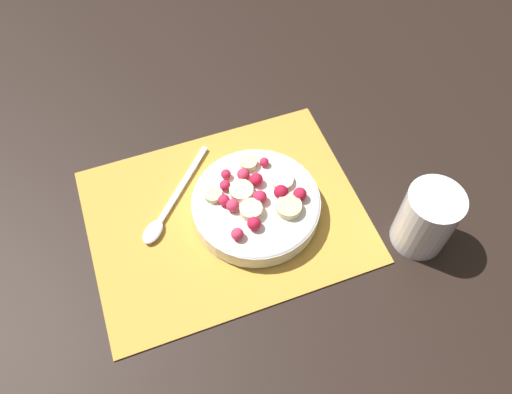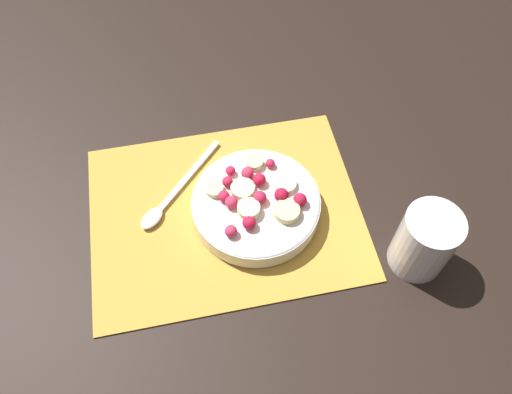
% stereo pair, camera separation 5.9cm
% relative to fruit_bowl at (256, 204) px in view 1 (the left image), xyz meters
% --- Properties ---
extents(ground_plane, '(3.00, 3.00, 0.00)m').
position_rel_fruit_bowl_xyz_m(ground_plane, '(-0.05, 0.01, -0.03)').
color(ground_plane, black).
extents(placemat, '(0.41, 0.32, 0.01)m').
position_rel_fruit_bowl_xyz_m(placemat, '(-0.05, 0.01, -0.02)').
color(placemat, gold).
rests_on(placemat, ground_plane).
extents(fruit_bowl, '(0.19, 0.19, 0.05)m').
position_rel_fruit_bowl_xyz_m(fruit_bowl, '(0.00, 0.00, 0.00)').
color(fruit_bowl, white).
rests_on(fruit_bowl, placemat).
extents(spoon, '(0.15, 0.15, 0.01)m').
position_rel_fruit_bowl_xyz_m(spoon, '(-0.13, 0.04, -0.02)').
color(spoon, silver).
rests_on(spoon, placemat).
extents(drinking_glass, '(0.08, 0.08, 0.11)m').
position_rel_fruit_bowl_xyz_m(drinking_glass, '(0.21, -0.12, 0.03)').
color(drinking_glass, white).
rests_on(drinking_glass, ground_plane).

